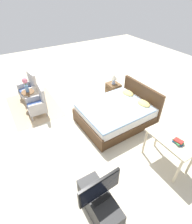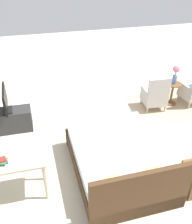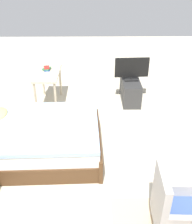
% 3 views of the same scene
% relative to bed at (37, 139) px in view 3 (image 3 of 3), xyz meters
% --- Properties ---
extents(ground_plane, '(16.00, 16.00, 0.00)m').
position_rel_bed_xyz_m(ground_plane, '(-0.17, -0.95, -0.30)').
color(ground_plane, beige).
extents(bed, '(1.62, 2.10, 0.96)m').
position_rel_bed_xyz_m(bed, '(0.00, 0.00, 0.00)').
color(bed, '#472D19').
rests_on(bed, ground_plane).
extents(armchair_by_window_right, '(0.56, 0.56, 0.92)m').
position_rel_bed_xyz_m(armchair_by_window_right, '(-1.54, -1.89, 0.08)').
color(armchair_by_window_right, '#ADA8A3').
rests_on(armchair_by_window_right, floor_rug).
extents(tv_stand, '(0.96, 0.40, 0.51)m').
position_rel_bed_xyz_m(tv_stand, '(1.95, -1.83, -0.04)').
color(tv_stand, '#2D2D2D').
rests_on(tv_stand, ground_plane).
extents(tv_flatscreen, '(0.22, 0.77, 0.52)m').
position_rel_bed_xyz_m(tv_flatscreen, '(1.95, -1.83, 0.49)').
color(tv_flatscreen, black).
rests_on(tv_flatscreen, tv_stand).
extents(vanity_desk, '(1.04, 0.52, 0.77)m').
position_rel_bed_xyz_m(vanity_desk, '(1.79, 0.04, 0.35)').
color(vanity_desk, beige).
rests_on(vanity_desk, ground_plane).
extents(book_stack, '(0.23, 0.19, 0.07)m').
position_rel_bed_xyz_m(book_stack, '(1.93, 0.07, 0.51)').
color(book_stack, '#284C8E').
rests_on(book_stack, vanity_desk).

